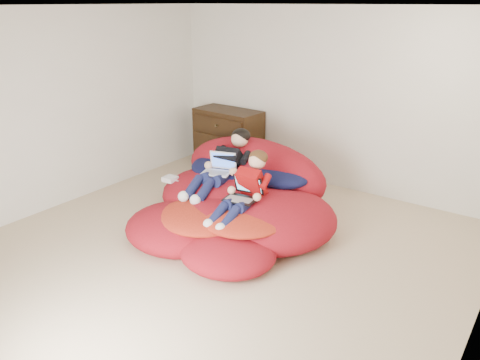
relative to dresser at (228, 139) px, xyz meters
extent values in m
cube|color=#C5AF8D|center=(1.55, -2.22, -0.60)|extent=(5.10, 5.10, 0.25)
cube|color=silver|center=(1.55, 0.29, 0.77)|extent=(5.10, 0.02, 2.50)
cube|color=silver|center=(-0.96, -2.22, 0.77)|extent=(0.02, 5.10, 2.50)
cube|color=white|center=(1.55, -2.22, 2.03)|extent=(5.10, 5.10, 0.02)
cube|color=black|center=(0.00, 0.01, 0.00)|extent=(1.09, 0.59, 0.95)
cube|color=black|center=(0.00, -0.27, -0.29)|extent=(0.95, 0.08, 0.23)
cylinder|color=#4C3F26|center=(0.00, -0.29, -0.29)|extent=(0.03, 0.06, 0.03)
cube|color=black|center=(0.00, -0.27, 0.00)|extent=(0.95, 0.08, 0.23)
cylinder|color=#4C3F26|center=(0.00, -0.29, 0.00)|extent=(0.03, 0.06, 0.03)
cube|color=black|center=(0.00, -0.27, 0.29)|extent=(0.95, 0.08, 0.23)
cylinder|color=#4C3F26|center=(0.00, -0.29, 0.29)|extent=(0.03, 0.06, 0.03)
ellipsoid|color=#A7121E|center=(0.96, -1.36, -0.26)|extent=(1.66, 1.49, 0.60)
ellipsoid|color=#A7121E|center=(1.75, -1.56, -0.28)|extent=(1.60, 1.56, 0.58)
ellipsoid|color=#A7121E|center=(1.40, -1.95, -0.30)|extent=(1.51, 1.21, 0.48)
ellipsoid|color=#A7121E|center=(1.02, -2.27, -0.34)|extent=(1.28, 1.18, 0.43)
ellipsoid|color=#A7121E|center=(1.78, -2.38, -0.35)|extent=(1.04, 0.94, 0.34)
ellipsoid|color=#A7121E|center=(1.08, -0.86, -0.08)|extent=(2.08, 0.92, 0.92)
ellipsoid|color=#121540|center=(0.86, -1.09, 0.00)|extent=(1.12, 0.92, 0.29)
ellipsoid|color=#121540|center=(1.48, -1.08, 0.04)|extent=(1.00, 0.70, 0.24)
ellipsoid|color=red|center=(1.70, -1.97, -0.14)|extent=(0.97, 0.97, 0.18)
ellipsoid|color=red|center=(1.25, -2.16, -0.18)|extent=(1.03, 0.93, 0.19)
ellipsoid|color=silver|center=(0.69, -0.83, 0.14)|extent=(0.45, 0.28, 0.28)
cube|color=black|center=(0.98, -1.22, 0.16)|extent=(0.39, 0.50, 0.44)
sphere|color=#E9B38E|center=(0.98, -1.05, 0.41)|extent=(0.22, 0.22, 0.22)
ellipsoid|color=black|center=(0.98, -1.02, 0.45)|extent=(0.25, 0.23, 0.19)
cylinder|color=#151B43|center=(0.89, -1.56, 0.03)|extent=(0.21, 0.38, 0.20)
cylinder|color=#151B43|center=(0.89, -1.87, 0.00)|extent=(0.18, 0.36, 0.23)
sphere|color=white|center=(0.89, -2.05, -0.06)|extent=(0.13, 0.13, 0.13)
cylinder|color=#151B43|center=(1.07, -1.56, 0.03)|extent=(0.21, 0.38, 0.20)
cylinder|color=#151B43|center=(1.07, -1.87, 0.00)|extent=(0.18, 0.36, 0.23)
sphere|color=white|center=(1.07, -2.05, -0.06)|extent=(0.13, 0.13, 0.13)
cube|color=#A70E0F|center=(1.59, -1.67, 0.13)|extent=(0.30, 0.34, 0.43)
sphere|color=#E9B38E|center=(1.59, -1.57, 0.39)|extent=(0.20, 0.20, 0.20)
ellipsoid|color=#452912|center=(1.59, -1.55, 0.42)|extent=(0.22, 0.21, 0.17)
cylinder|color=#151B43|center=(1.51, -1.92, -0.03)|extent=(0.15, 0.32, 0.18)
cylinder|color=#151B43|center=(1.51, -2.20, -0.06)|extent=(0.12, 0.31, 0.20)
sphere|color=white|center=(1.51, -2.36, -0.11)|extent=(0.11, 0.11, 0.11)
cylinder|color=#151B43|center=(1.67, -1.92, -0.03)|extent=(0.15, 0.32, 0.18)
cylinder|color=#151B43|center=(1.67, -2.20, -0.06)|extent=(0.12, 0.31, 0.20)
sphere|color=white|center=(1.67, -2.36, -0.11)|extent=(0.11, 0.11, 0.11)
cube|color=silver|center=(0.98, -1.54, 0.10)|extent=(0.39, 0.32, 0.01)
cube|color=gray|center=(0.98, -1.55, 0.11)|extent=(0.31, 0.21, 0.00)
cube|color=silver|center=(0.98, -1.40, 0.22)|extent=(0.34, 0.15, 0.23)
cube|color=#3F68D8|center=(0.98, -1.41, 0.23)|extent=(0.29, 0.12, 0.19)
cube|color=black|center=(1.59, -1.90, 0.03)|extent=(0.38, 0.29, 0.01)
cube|color=gray|center=(1.59, -1.92, 0.04)|extent=(0.31, 0.17, 0.00)
cube|color=black|center=(1.59, -1.74, 0.15)|extent=(0.35, 0.15, 0.23)
cube|color=#4F99B8|center=(1.59, -1.75, 0.15)|extent=(0.31, 0.12, 0.18)
cube|color=silver|center=(0.37, -1.73, -0.06)|extent=(0.17, 0.17, 0.06)
camera|label=1|loc=(4.33, -5.73, 2.07)|focal=35.00mm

